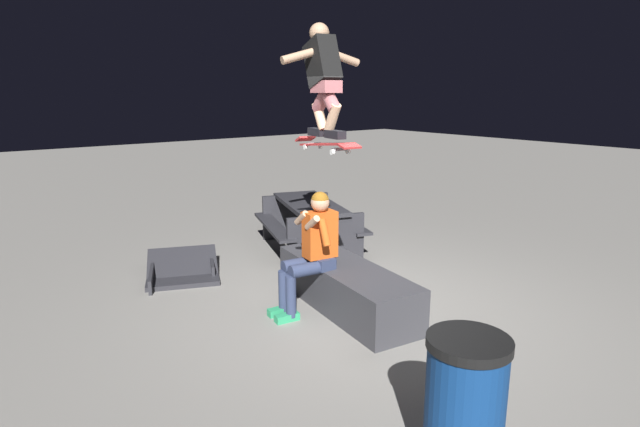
{
  "coord_description": "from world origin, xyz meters",
  "views": [
    {
      "loc": [
        -3.92,
        3.69,
        2.36
      ],
      "look_at": [
        0.28,
        0.44,
        1.09
      ],
      "focal_mm": 28.93,
      "sensor_mm": 36.0,
      "label": 1
    }
  ],
  "objects_px": {
    "ledge_box_main": "(346,287)",
    "picnic_table_back": "(309,218)",
    "person_sitting_on_ledge": "(311,247)",
    "trash_bin": "(464,410)",
    "skateboard": "(326,144)",
    "kicker_ramp": "(183,272)",
    "skater_airborne": "(323,75)"
  },
  "relations": [
    {
      "from": "picnic_table_back",
      "to": "skateboard",
      "type": "bearing_deg",
      "value": 147.95
    },
    {
      "from": "person_sitting_on_ledge",
      "to": "picnic_table_back",
      "type": "xyz_separation_m",
      "value": [
        1.81,
        -1.32,
        -0.24
      ]
    },
    {
      "from": "trash_bin",
      "to": "picnic_table_back",
      "type": "bearing_deg",
      "value": -25.45
    },
    {
      "from": "skateboard",
      "to": "trash_bin",
      "type": "xyz_separation_m",
      "value": [
        -2.5,
        0.9,
        -1.35
      ]
    },
    {
      "from": "ledge_box_main",
      "to": "person_sitting_on_ledge",
      "type": "distance_m",
      "value": 0.63
    },
    {
      "from": "skateboard",
      "to": "trash_bin",
      "type": "relative_size",
      "value": 1.09
    },
    {
      "from": "skateboard",
      "to": "skater_airborne",
      "type": "height_order",
      "value": "skater_airborne"
    },
    {
      "from": "skater_airborne",
      "to": "ledge_box_main",
      "type": "bearing_deg",
      "value": -121.97
    },
    {
      "from": "person_sitting_on_ledge",
      "to": "picnic_table_back",
      "type": "height_order",
      "value": "person_sitting_on_ledge"
    },
    {
      "from": "person_sitting_on_ledge",
      "to": "trash_bin",
      "type": "distance_m",
      "value": 2.7
    },
    {
      "from": "person_sitting_on_ledge",
      "to": "skateboard",
      "type": "xyz_separation_m",
      "value": [
        -0.08,
        -0.14,
        1.09
      ]
    },
    {
      "from": "picnic_table_back",
      "to": "person_sitting_on_ledge",
      "type": "bearing_deg",
      "value": 143.96
    },
    {
      "from": "ledge_box_main",
      "to": "kicker_ramp",
      "type": "relative_size",
      "value": 1.7
    },
    {
      "from": "skater_airborne",
      "to": "trash_bin",
      "type": "xyz_separation_m",
      "value": [
        -2.55,
        0.91,
        -2.04
      ]
    },
    {
      "from": "skater_airborne",
      "to": "trash_bin",
      "type": "distance_m",
      "value": 3.39
    },
    {
      "from": "skater_airborne",
      "to": "trash_bin",
      "type": "bearing_deg",
      "value": 160.33
    },
    {
      "from": "ledge_box_main",
      "to": "picnic_table_back",
      "type": "bearing_deg",
      "value": -26.0
    },
    {
      "from": "skater_airborne",
      "to": "person_sitting_on_ledge",
      "type": "bearing_deg",
      "value": 81.98
    },
    {
      "from": "person_sitting_on_ledge",
      "to": "kicker_ramp",
      "type": "xyz_separation_m",
      "value": [
        1.9,
        0.67,
        -0.68
      ]
    },
    {
      "from": "skateboard",
      "to": "kicker_ramp",
      "type": "bearing_deg",
      "value": 22.31
    },
    {
      "from": "ledge_box_main",
      "to": "picnic_table_back",
      "type": "distance_m",
      "value": 2.2
    },
    {
      "from": "ledge_box_main",
      "to": "person_sitting_on_ledge",
      "type": "xyz_separation_m",
      "value": [
        0.15,
        0.36,
        0.49
      ]
    },
    {
      "from": "kicker_ramp",
      "to": "ledge_box_main",
      "type": "bearing_deg",
      "value": -153.27
    },
    {
      "from": "kicker_ramp",
      "to": "picnic_table_back",
      "type": "relative_size",
      "value": 0.58
    },
    {
      "from": "skateboard",
      "to": "picnic_table_back",
      "type": "distance_m",
      "value": 2.6
    },
    {
      "from": "person_sitting_on_ledge",
      "to": "kicker_ramp",
      "type": "height_order",
      "value": "person_sitting_on_ledge"
    },
    {
      "from": "kicker_ramp",
      "to": "skateboard",
      "type": "bearing_deg",
      "value": -157.69
    },
    {
      "from": "skater_airborne",
      "to": "trash_bin",
      "type": "relative_size",
      "value": 1.18
    },
    {
      "from": "ledge_box_main",
      "to": "skateboard",
      "type": "relative_size",
      "value": 1.95
    },
    {
      "from": "skater_airborne",
      "to": "kicker_ramp",
      "type": "xyz_separation_m",
      "value": [
        1.92,
        0.82,
        -2.45
      ]
    },
    {
      "from": "kicker_ramp",
      "to": "trash_bin",
      "type": "distance_m",
      "value": 4.49
    },
    {
      "from": "person_sitting_on_ledge",
      "to": "skater_airborne",
      "type": "bearing_deg",
      "value": -98.02
    }
  ]
}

